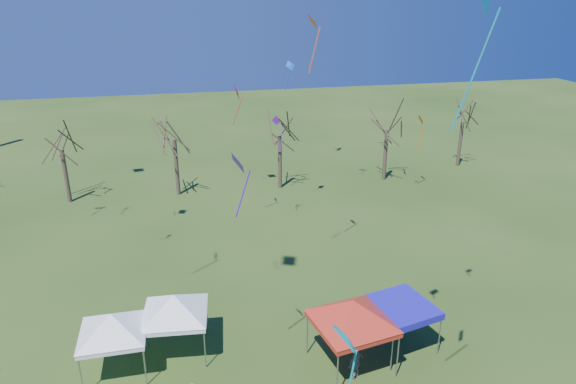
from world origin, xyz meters
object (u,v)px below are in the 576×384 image
Objects in this scene: tent_red at (353,305)px; tree_4 at (388,111)px; tree_2 at (173,119)px; tent_white_mid at (174,299)px; tree_5 at (465,106)px; tree_1 at (58,130)px; person_grey at (356,363)px; tent_blue at (400,308)px; tent_white_west at (111,318)px; tree_3 at (280,117)px.

tree_4 is at bearing 63.95° from tent_red.
tree_2 is 2.10× the size of tent_white_mid.
tree_4 is 8.62m from tree_5.
tree_4 is at bearing 47.02° from tent_white_mid.
tree_4 is 1.84× the size of tent_red.
tree_2 is 1.91× the size of tent_red.
tree_1 is at bearing 123.62° from tent_red.
tent_white_mid reaches higher than person_grey.
person_grey is at bearing -148.32° from tent_blue.
tent_white_west is at bearing -142.56° from tree_5.
tree_3 is at bearing 60.43° from tent_white_west.
person_grey is (7.32, -3.49, -2.00)m from tent_white_mid.
tree_4 is 2.02× the size of tent_white_mid.
tree_3 is at bearing -2.06° from tree_1.
tent_blue is at bearing -125.33° from tree_5.
tree_4 is at bearing 68.83° from tent_blue.
person_grey is at bearing -94.03° from tree_3.
tent_white_west is at bearing -98.68° from tree_2.
tent_white_west is (-11.56, -20.37, -3.39)m from tree_3.
tent_blue is (-8.32, -21.47, -4.03)m from tree_4.
tent_blue is at bearing -5.20° from tent_white_west.
tent_white_mid is 8.35m from person_grey.
tree_2 reaches higher than tree_5.
tent_red is at bearing -94.00° from tree_3.
tent_white_mid is at bearing 169.39° from tent_blue.
tree_1 is 1.99× the size of tent_white_west.
tent_white_mid is at bearing 15.44° from tent_white_west.
tree_2 is 17.73m from tree_4.
tree_1 is at bearing -91.09° from person_grey.
tree_5 is (17.69, 2.02, -0.35)m from tree_3.
tent_white_mid is at bearing -68.81° from tree_1.
tent_blue is (1.01, -21.52, -4.05)m from tree_3.
tree_3 is (16.80, -0.60, 0.29)m from tree_1.
tree_1 is 21.84m from tent_white_west.
person_grey is (9.93, -2.77, -1.90)m from tent_white_west.
tree_2 is 5.18× the size of person_grey.
tree_4 is (9.32, -0.04, -0.02)m from tree_3.
tree_3 reaches higher than tent_red.
tree_4 is 24.96m from tent_red.
tree_2 is 2.44× the size of tent_blue.
tent_white_mid is 7.86m from tent_red.
tent_blue is (17.81, -22.12, -3.77)m from tree_1.
tree_3 is 1.85× the size of tent_red.
tree_2 reaches higher than person_grey.
tree_3 is 22.57m from tent_red.
tree_2 is at bearing 81.32° from tent_white_west.
tree_1 is 26.13m from tree_4.
tree_4 is 23.38m from tent_blue.
tree_5 reaches higher than tent_red.
person_grey is at bearing -25.52° from tent_white_mid.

